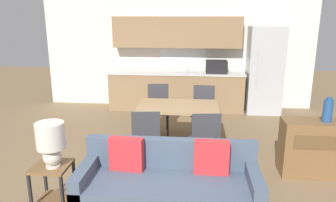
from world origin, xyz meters
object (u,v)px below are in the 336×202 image
object	(u,v)px
refrigerator	(264,70)
dining_table	(178,110)
dining_chair_near_right	(205,139)
couch	(169,185)
side_table	(53,180)
table_lamp	(51,141)
credenza	(321,148)
dining_chair_far_left	(158,107)
vase	(328,111)
dining_chair_far_right	(203,108)
dining_chair_near_left	(147,137)

from	to	relation	value
refrigerator	dining_table	world-z (taller)	refrigerator
refrigerator	dining_chair_near_right	world-z (taller)	refrigerator
dining_table	couch	size ratio (longest dim) A/B	0.65
side_table	table_lamp	world-z (taller)	table_lamp
side_table	dining_table	bearing A→B (deg)	54.70
table_lamp	credenza	distance (m)	3.59
side_table	dining_chair_far_left	distance (m)	2.85
credenza	dining_chair_far_left	size ratio (longest dim) A/B	1.20
vase	dining_chair_far_right	distance (m)	2.27
dining_chair_far_left	dining_chair_near_left	distance (m)	1.58
dining_chair_far_right	couch	bearing A→B (deg)	-94.21
dining_chair_far_right	dining_chair_far_left	bearing A→B (deg)	-178.21
dining_table	dining_chair_far_left	bearing A→B (deg)	117.59
dining_chair_near_right	dining_chair_near_left	xyz separation A→B (m)	(-0.84, 0.02, 0.00)
credenza	dining_chair_near_left	world-z (taller)	dining_chair_near_left
dining_chair_near_right	dining_chair_far_right	bearing A→B (deg)	-96.42
table_lamp	refrigerator	bearing A→B (deg)	53.90
dining_chair_far_left	refrigerator	bearing A→B (deg)	26.33
credenza	dining_chair_far_left	world-z (taller)	dining_chair_far_left
couch	dining_chair_far_right	distance (m)	2.60
table_lamp	dining_chair_near_right	size ratio (longest dim) A/B	0.57
couch	dining_chair_near_right	size ratio (longest dim) A/B	2.20
side_table	dining_chair_near_right	bearing A→B (deg)	32.06
dining_chair_near_left	couch	bearing A→B (deg)	105.96
dining_chair_near_right	dining_chair_near_left	world-z (taller)	same
refrigerator	couch	bearing A→B (deg)	-113.60
couch	vase	world-z (taller)	vase
vase	dining_chair_near_left	bearing A→B (deg)	-179.14
couch	table_lamp	world-z (taller)	table_lamp
dining_table	credenza	world-z (taller)	credenza
table_lamp	vase	size ratio (longest dim) A/B	1.52
refrigerator	dining_chair_near_right	bearing A→B (deg)	-113.91
dining_chair_near_left	vase	bearing A→B (deg)	174.92
credenza	dining_chair_near_left	size ratio (longest dim) A/B	1.20
dining_chair_far_left	dining_chair_near_left	world-z (taller)	same
dining_table	dining_chair_near_left	world-z (taller)	dining_chair_near_left
table_lamp	dining_chair_near_left	xyz separation A→B (m)	(0.88, 1.15, -0.37)
side_table	dining_chair_near_right	distance (m)	2.08
dining_table	vase	xyz separation A→B (m)	(2.07, -0.72, 0.26)
dining_chair_near_left	table_lamp	bearing A→B (deg)	46.57
table_lamp	dining_chair_far_left	size ratio (longest dim) A/B	0.57
couch	table_lamp	bearing A→B (deg)	-174.65
couch	credenza	bearing A→B (deg)	27.84
refrigerator	credenza	world-z (taller)	refrigerator
table_lamp	dining_chair_near_left	bearing A→B (deg)	52.52
table_lamp	vase	distance (m)	3.57
refrigerator	dining_chair_far_left	world-z (taller)	refrigerator
credenza	dining_chair_near_left	bearing A→B (deg)	-178.74
side_table	dining_chair_far_right	xyz separation A→B (m)	(1.76, 2.65, 0.13)
couch	vase	xyz separation A→B (m)	(2.07, 1.07, 0.62)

